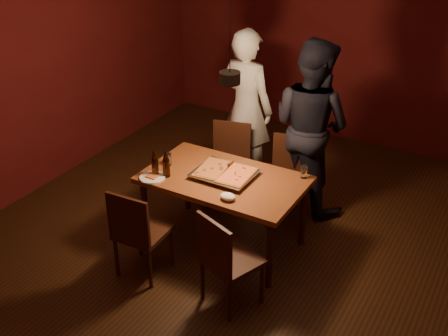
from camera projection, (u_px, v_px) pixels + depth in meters
The scene contains 19 objects.
room_shell at pixel (230, 116), 4.87m from camera, with size 6.00×6.00×6.00m.
dining_table at pixel (224, 184), 5.28m from camera, with size 1.50×0.90×0.75m.
chair_far_left at pixel (229, 156), 6.10m from camera, with size 0.51×0.51×0.49m.
chair_far_right at pixel (290, 170), 5.81m from camera, with size 0.51×0.51×0.49m.
chair_near_left at pixel (136, 227), 4.90m from camera, with size 0.44×0.44×0.49m.
chair_near_right at pixel (224, 254), 4.56m from camera, with size 0.54×0.54×0.49m.
pizza_tray at pixel (225, 174), 5.24m from camera, with size 0.55×0.45×0.05m, color silver.
pizza_meat at pixel (213, 169), 5.27m from camera, with size 0.26×0.41×0.02m, color maroon.
pizza_cheese at pixel (237, 175), 5.16m from camera, with size 0.26×0.41×0.02m, color gold.
spatula at pixel (225, 170), 5.24m from camera, with size 0.09×0.24×0.04m, color silver, non-canonical shape.
beer_bottle_a at pixel (155, 164), 5.22m from camera, with size 0.07×0.07×0.25m.
beer_bottle_b at pixel (166, 164), 5.20m from camera, with size 0.07×0.07×0.26m.
water_glass_left at pixel (168, 159), 5.43m from camera, with size 0.08×0.08×0.12m, color silver.
water_glass_right at pixel (304, 172), 5.21m from camera, with size 0.06×0.06×0.12m, color silver.
plate_slice at pixel (152, 177), 5.22m from camera, with size 0.24×0.24×0.03m.
napkin at pixel (228, 197), 4.88m from camera, with size 0.14×0.11×0.06m, color white.
diner_white at pixel (246, 108), 6.33m from camera, with size 0.66×0.43×1.82m, color silver.
diner_dark at pixel (311, 126), 5.83m from camera, with size 0.91×0.71×1.86m, color black.
pendant_lamp at pixel (230, 77), 4.70m from camera, with size 0.18×0.18×1.10m.
Camera 1 is at (2.20, -3.92, 3.32)m, focal length 45.00 mm.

